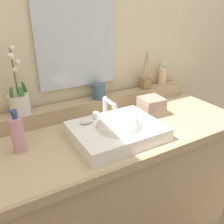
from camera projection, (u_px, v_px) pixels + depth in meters
name	position (u px, v px, depth m)	size (l,w,h in m)	color
wall_back	(76.00, 30.00, 1.41)	(3.10, 0.20, 2.72)	beige
vanity_cabinet	(111.00, 193.00, 1.46)	(1.51, 0.62, 0.89)	tan
back_ledge	(91.00, 106.00, 1.45)	(1.43, 0.10, 0.09)	tan
sink_basin	(118.00, 132.00, 1.18)	(0.44, 0.34, 0.27)	white
soap_bar	(87.00, 121.00, 1.19)	(0.07, 0.04, 0.02)	silver
potted_plant	(19.00, 100.00, 1.22)	(0.11, 0.10, 0.35)	silver
soap_dispenser	(162.00, 76.00, 1.68)	(0.06, 0.06, 0.15)	#E1BE8B
tumbler_cup	(99.00, 91.00, 1.43)	(0.07, 0.07, 0.09)	#395668
reed_diffuser	(145.00, 83.00, 1.61)	(0.08, 0.11, 0.25)	olive
lotion_bottle	(18.00, 134.00, 1.06)	(0.06, 0.06, 0.20)	pink
tissue_box	(151.00, 106.00, 1.42)	(0.13, 0.13, 0.11)	tan
mirror	(77.00, 37.00, 1.31)	(0.47, 0.02, 0.56)	silver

